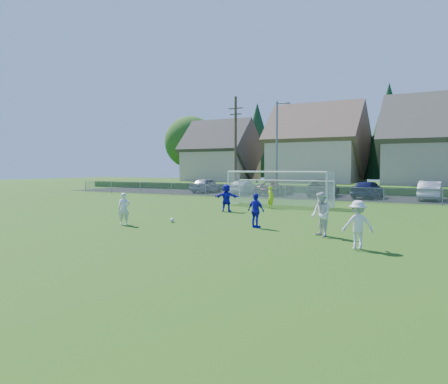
{
  "coord_description": "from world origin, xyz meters",
  "views": [
    {
      "loc": [
        11.88,
        -12.75,
        2.76
      ],
      "look_at": [
        0.0,
        8.0,
        1.4
      ],
      "focal_mm": 35.0,
      "sensor_mm": 36.0,
      "label": 1
    }
  ],
  "objects_px": {
    "goalkeeper": "(271,197)",
    "player_white_b": "(321,214)",
    "soccer_goal": "(280,183)",
    "soccer_ball": "(172,220)",
    "car_c": "(275,188)",
    "car_b": "(244,187)",
    "car_a": "(206,185)",
    "car_f": "(431,191)",
    "player_white_a": "(124,209)",
    "player_white_c": "(358,225)",
    "player_blue_a": "(256,211)",
    "car_d": "(323,188)",
    "player_blue_b": "(226,198)",
    "car_e": "(368,189)"
  },
  "relations": [
    {
      "from": "goalkeeper",
      "to": "player_white_b",
      "type": "bearing_deg",
      "value": 147.47
    },
    {
      "from": "soccer_goal",
      "to": "soccer_ball",
      "type": "bearing_deg",
      "value": -96.1
    },
    {
      "from": "car_c",
      "to": "car_b",
      "type": "bearing_deg",
      "value": 0.27
    },
    {
      "from": "car_a",
      "to": "car_f",
      "type": "height_order",
      "value": "car_f"
    },
    {
      "from": "player_white_a",
      "to": "car_b",
      "type": "xyz_separation_m",
      "value": [
        -6.23,
        24.67,
        -0.09
      ]
    },
    {
      "from": "player_white_c",
      "to": "goalkeeper",
      "type": "distance_m",
      "value": 14.5
    },
    {
      "from": "player_blue_a",
      "to": "goalkeeper",
      "type": "distance_m",
      "value": 9.44
    },
    {
      "from": "soccer_ball",
      "to": "car_a",
      "type": "height_order",
      "value": "car_a"
    },
    {
      "from": "car_b",
      "to": "car_f",
      "type": "relative_size",
      "value": 0.85
    },
    {
      "from": "car_c",
      "to": "soccer_goal",
      "type": "height_order",
      "value": "soccer_goal"
    },
    {
      "from": "soccer_ball",
      "to": "car_d",
      "type": "distance_m",
      "value": 22.97
    },
    {
      "from": "player_white_b",
      "to": "player_blue_b",
      "type": "xyz_separation_m",
      "value": [
        -8.13,
        6.74,
        -0.03
      ]
    },
    {
      "from": "car_a",
      "to": "car_c",
      "type": "height_order",
      "value": "car_a"
    },
    {
      "from": "car_b",
      "to": "car_d",
      "type": "bearing_deg",
      "value": 176.19
    },
    {
      "from": "soccer_ball",
      "to": "car_b",
      "type": "bearing_deg",
      "value": 108.58
    },
    {
      "from": "car_a",
      "to": "car_b",
      "type": "xyz_separation_m",
      "value": [
        4.71,
        -0.19,
        -0.12
      ]
    },
    {
      "from": "soccer_ball",
      "to": "car_a",
      "type": "distance_m",
      "value": 26.05
    },
    {
      "from": "player_blue_a",
      "to": "car_e",
      "type": "height_order",
      "value": "car_e"
    },
    {
      "from": "car_f",
      "to": "car_d",
      "type": "bearing_deg",
      "value": -3.34
    },
    {
      "from": "car_a",
      "to": "car_d",
      "type": "bearing_deg",
      "value": 178.75
    },
    {
      "from": "goalkeeper",
      "to": "car_c",
      "type": "xyz_separation_m",
      "value": [
        -5.31,
        13.27,
        -0.08
      ]
    },
    {
      "from": "player_white_b",
      "to": "soccer_ball",
      "type": "bearing_deg",
      "value": -140.96
    },
    {
      "from": "player_white_c",
      "to": "player_blue_a",
      "type": "relative_size",
      "value": 1.04
    },
    {
      "from": "player_white_a",
      "to": "car_c",
      "type": "distance_m",
      "value": 24.5
    },
    {
      "from": "player_blue_a",
      "to": "car_e",
      "type": "distance_m",
      "value": 22.07
    },
    {
      "from": "car_e",
      "to": "soccer_goal",
      "type": "bearing_deg",
      "value": 77.47
    },
    {
      "from": "player_white_a",
      "to": "player_white_c",
      "type": "relative_size",
      "value": 0.93
    },
    {
      "from": "goalkeeper",
      "to": "car_b",
      "type": "height_order",
      "value": "goalkeeper"
    },
    {
      "from": "car_d",
      "to": "car_e",
      "type": "xyz_separation_m",
      "value": [
        4.28,
        -0.61,
        0.01
      ]
    },
    {
      "from": "player_blue_a",
      "to": "soccer_ball",
      "type": "bearing_deg",
      "value": 19.24
    },
    {
      "from": "player_white_b",
      "to": "goalkeeper",
      "type": "height_order",
      "value": "player_white_b"
    },
    {
      "from": "goalkeeper",
      "to": "soccer_goal",
      "type": "relative_size",
      "value": 0.2
    },
    {
      "from": "player_blue_b",
      "to": "soccer_goal",
      "type": "xyz_separation_m",
      "value": [
        1.47,
        5.18,
        0.77
      ]
    },
    {
      "from": "car_a",
      "to": "car_e",
      "type": "xyz_separation_m",
      "value": [
        17.33,
        -0.58,
        0.01
      ]
    },
    {
      "from": "player_white_b",
      "to": "car_e",
      "type": "bearing_deg",
      "value": 141.34
    },
    {
      "from": "player_white_b",
      "to": "car_b",
      "type": "xyz_separation_m",
      "value": [
        -15.5,
        23.45,
        -0.21
      ]
    },
    {
      "from": "car_c",
      "to": "car_d",
      "type": "bearing_deg",
      "value": -168.69
    },
    {
      "from": "player_white_a",
      "to": "soccer_goal",
      "type": "distance_m",
      "value": 13.42
    },
    {
      "from": "player_blue_a",
      "to": "soccer_goal",
      "type": "relative_size",
      "value": 0.21
    },
    {
      "from": "car_d",
      "to": "soccer_goal",
      "type": "xyz_separation_m",
      "value": [
        0.49,
        -11.74,
        0.83
      ]
    },
    {
      "from": "player_white_a",
      "to": "car_a",
      "type": "height_order",
      "value": "car_a"
    },
    {
      "from": "car_b",
      "to": "soccer_ball",
      "type": "bearing_deg",
      "value": 103.32
    },
    {
      "from": "soccer_goal",
      "to": "player_blue_b",
      "type": "bearing_deg",
      "value": -105.85
    },
    {
      "from": "player_blue_b",
      "to": "soccer_ball",
      "type": "bearing_deg",
      "value": 78.11
    },
    {
      "from": "goalkeeper",
      "to": "car_c",
      "type": "relative_size",
      "value": 0.31
    },
    {
      "from": "soccer_ball",
      "to": "player_white_a",
      "type": "relative_size",
      "value": 0.14
    },
    {
      "from": "goalkeeper",
      "to": "car_a",
      "type": "height_order",
      "value": "car_a"
    },
    {
      "from": "player_white_b",
      "to": "car_f",
      "type": "distance_m",
      "value": 23.3
    },
    {
      "from": "player_blue_b",
      "to": "car_c",
      "type": "relative_size",
      "value": 0.35
    },
    {
      "from": "car_b",
      "to": "car_f",
      "type": "bearing_deg",
      "value": 173.94
    }
  ]
}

